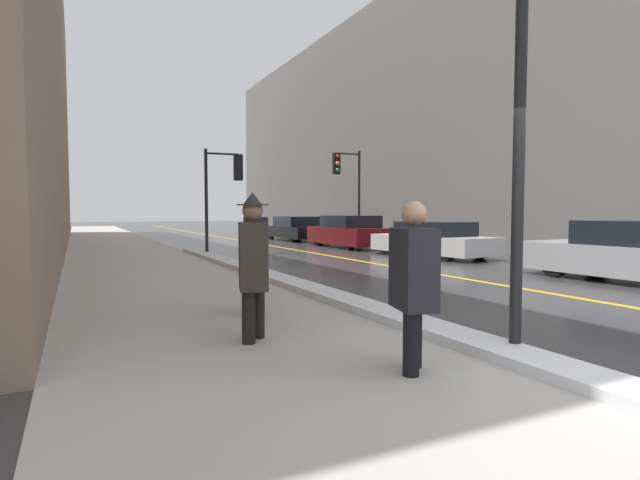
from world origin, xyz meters
The scene contains 14 objects.
ground_plane centered at (0.00, 0.00, 0.00)m, with size 160.00×160.00×0.00m, color #38383A.
sidewalk_slab centered at (-2.00, 15.00, 0.01)m, with size 4.00×80.00×0.01m.
road_centre_stripe centered at (4.00, 15.00, 0.00)m, with size 0.16×80.00×0.00m.
snow_bank_curb centered at (0.16, 7.24, 0.06)m, with size 0.53×17.82×0.12m.
building_facade_right centered at (13.00, 22.00, 6.03)m, with size 6.00×36.00×12.06m.
lamp_post centered at (0.37, 1.01, 3.02)m, with size 0.28×0.28×5.06m.
traffic_light_near centered at (1.04, 14.29, 2.61)m, with size 1.31×0.33×3.62m.
traffic_light_far centered at (6.90, 16.33, 3.00)m, with size 1.31×0.32×4.15m.
pedestrian_trailing centered at (-0.93, 1.00, 0.87)m, with size 0.42×0.57×1.56m.
pedestrian_in_fedora centered at (-1.88, 2.68, 0.92)m, with size 0.43×0.58×1.68m.
pedestrian_with_shoulder_bag centered at (-1.37, 4.10, 0.92)m, with size 0.44×0.77×1.65m.
parked_car_white centered at (6.87, 10.40, 0.55)m, with size 2.16×4.50×1.16m.
parked_car_maroon centered at (6.64, 15.56, 0.63)m, with size 1.92×4.67×1.33m.
parked_car_black centered at (6.66, 21.31, 0.60)m, with size 1.81×4.77×1.25m.
Camera 1 is at (-3.66, -2.65, 1.46)m, focal length 28.00 mm.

